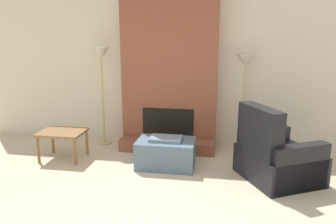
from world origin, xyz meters
TOP-DOWN VIEW (x-y plane):
  - wall_back at (0.00, 2.78)m, footprint 7.22×0.06m
  - fireplace at (0.00, 2.54)m, footprint 1.60×0.66m
  - ottoman at (0.09, 1.62)m, footprint 0.85×0.55m
  - armchair at (1.62, 1.42)m, footprint 1.22×1.24m
  - side_table at (-1.57, 1.66)m, footprint 0.68×0.52m
  - floor_lamp_left at (-1.19, 2.47)m, footprint 0.31×0.31m
  - floor_lamp_right at (1.24, 2.47)m, footprint 0.31×0.31m

SIDE VIEW (x-z plane):
  - ottoman at x=0.09m, z-range -0.02..0.44m
  - armchair at x=1.62m, z-range -0.21..0.82m
  - side_table at x=-1.57m, z-range 0.17..0.62m
  - fireplace at x=0.00m, z-range -0.07..2.53m
  - wall_back at x=0.00m, z-range 0.00..2.60m
  - floor_lamp_right at x=1.24m, z-range 0.60..2.23m
  - floor_lamp_left at x=-1.19m, z-range 0.63..2.35m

